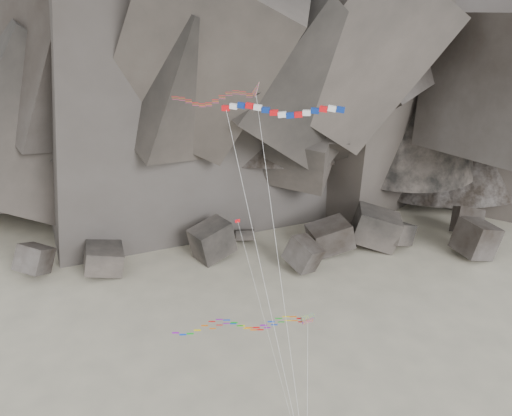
{
  "coord_description": "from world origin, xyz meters",
  "views": [
    {
      "loc": [
        -4.29,
        -40.76,
        40.2
      ],
      "look_at": [
        -2.32,
        6.0,
        20.51
      ],
      "focal_mm": 35.0,
      "sensor_mm": 36.0,
      "label": 1
    }
  ],
  "objects_px": {
    "delta_kite": "(210,99)",
    "banner_kite": "(282,113)",
    "pennant_kite": "(254,284)",
    "parafoil_kite": "(236,324)"
  },
  "relations": [
    {
      "from": "delta_kite",
      "to": "banner_kite",
      "type": "bearing_deg",
      "value": -33.0
    },
    {
      "from": "pennant_kite",
      "to": "banner_kite",
      "type": "bearing_deg",
      "value": -21.86
    },
    {
      "from": "pennant_kite",
      "to": "delta_kite",
      "type": "bearing_deg",
      "value": 120.71
    },
    {
      "from": "parafoil_kite",
      "to": "pennant_kite",
      "type": "distance_m",
      "value": 5.34
    },
    {
      "from": "banner_kite",
      "to": "parafoil_kite",
      "type": "distance_m",
      "value": 21.45
    },
    {
      "from": "parafoil_kite",
      "to": "pennant_kite",
      "type": "bearing_deg",
      "value": -35.33
    },
    {
      "from": "delta_kite",
      "to": "pennant_kite",
      "type": "height_order",
      "value": "delta_kite"
    },
    {
      "from": "delta_kite",
      "to": "parafoil_kite",
      "type": "distance_m",
      "value": 21.97
    },
    {
      "from": "banner_kite",
      "to": "delta_kite",
      "type": "bearing_deg",
      "value": 170.01
    },
    {
      "from": "parafoil_kite",
      "to": "pennant_kite",
      "type": "xyz_separation_m",
      "value": [
        1.8,
        -0.61,
        4.99
      ]
    }
  ]
}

